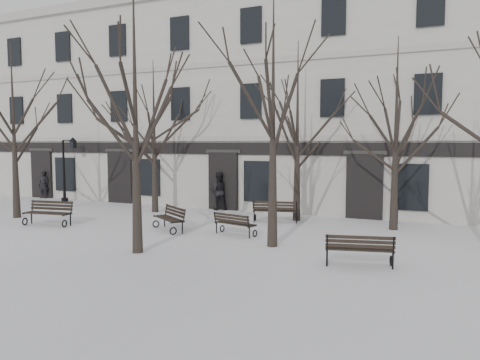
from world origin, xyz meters
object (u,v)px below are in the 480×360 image
Objects in this scene: tree_1 at (135,79)px; tree_2 at (273,86)px; tree_0 at (13,109)px; bench_1 at (234,223)px; bench_0 at (48,212)px; bench_3 at (170,218)px; bench_2 at (359,249)px; lamp_post at (67,165)px; bench_4 at (275,210)px.

tree_2 is at bearing 35.93° from tree_1.
tree_0 is 4.52× the size of bench_1.
bench_3 is (5.18, 1.11, -0.04)m from bench_0.
tree_1 reaches higher than bench_1.
bench_3 is at bearing 17.75° from bench_1.
bench_3 is (8.06, 0.24, -4.37)m from tree_0.
tree_0 is 12.66m from tree_2.
tree_0 is 9.71m from tree_1.
bench_2 is 7.99m from bench_3.
bench_2 is at bearing -24.31° from tree_2.
lamp_post is (-2.15, 5.27, -2.74)m from tree_0.
lamp_post is (-5.02, 6.14, 1.59)m from bench_0.
bench_3 is 4.59m from bench_4.
tree_2 is 10.82m from bench_0.
bench_2 is 0.52× the size of lamp_post.
tree_2 reaches higher than bench_3.
bench_0 is 9.41m from bench_4.
tree_0 is at bearing 160.38° from tree_1.
lamp_post reaches higher than bench_1.
lamp_post reaches higher than bench_2.
lamp_post reaches higher than bench_0.
tree_0 is 16.42m from bench_2.
bench_4 is (11.13, 3.65, -4.35)m from tree_0.
tree_2 is 16.24m from lamp_post.
tree_0 is 11.60m from bench_1.
bench_1 is (10.72, 0.41, -4.42)m from tree_0.
tree_1 reaches higher than lamp_post.
tree_2 is at bearing -22.07° from lamp_post.
tree_1 reaches higher than bench_2.
lamp_post is (-11.28, 8.53, -3.17)m from tree_1.
tree_1 is 4.41× the size of bench_2.
tree_0 reaches higher than bench_3.
tree_2 is 4.02× the size of bench_0.
bench_1 is at bearing -20.69° from lamp_post.
lamp_post is at bearing -6.62° from bench_1.
bench_2 reaches higher than bench_1.
bench_3 is 0.51× the size of lamp_post.
tree_2 is at bearing 93.85° from bench_4.
tree_1 is 4.26× the size of bench_4.
lamp_post is (-14.78, 5.99, -3.07)m from tree_2.
tree_1 is at bearing 80.71° from bench_1.
bench_3 is at bearing 2.83° from bench_0.
bench_1 is at bearing 0.02° from bench_0.
tree_0 is at bearing 3.01° from bench_4.
tree_2 is 2.26× the size of lamp_post.
bench_0 is 7.95m from bench_1.
bench_4 is (3.07, 3.41, 0.01)m from bench_3.
bench_4 is (1.99, 6.91, -4.79)m from tree_1.
bench_0 is (-9.76, -0.15, -4.66)m from tree_2.
bench_4 is at bearing -65.44° from bench_2.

